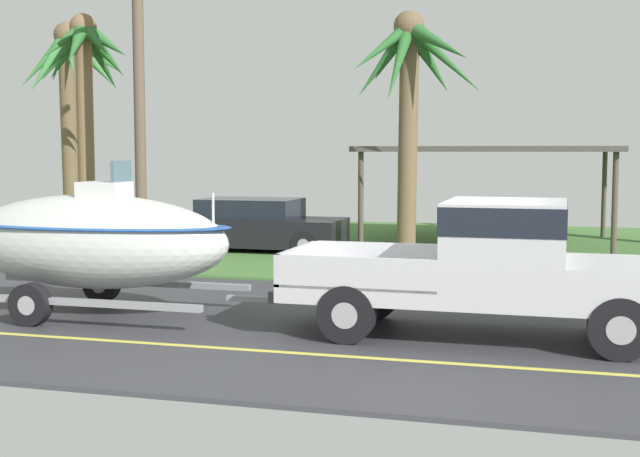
# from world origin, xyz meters

# --- Properties ---
(ground) EXTENTS (36.00, 22.00, 0.11)m
(ground) POSITION_xyz_m (0.00, 8.38, -0.01)
(ground) COLOR #38383D
(pickup_truck_towing) EXTENTS (5.59, 2.05, 1.92)m
(pickup_truck_towing) POSITION_xyz_m (0.79, -0.16, 1.06)
(pickup_truck_towing) COLOR silver
(pickup_truck_towing) RESTS_ON ground
(boat_on_trailer) EXTENTS (5.79, 2.30, 2.46)m
(boat_on_trailer) POSITION_xyz_m (-5.61, -0.16, 1.19)
(boat_on_trailer) COLOR gray
(boat_on_trailer) RESTS_ON ground
(parked_sedan_far) EXTENTS (4.39, 1.95, 1.38)m
(parked_sedan_far) POSITION_xyz_m (-6.02, 8.61, 0.67)
(parked_sedan_far) COLOR black
(parked_sedan_far) RESTS_ON ground
(carport_awning) EXTENTS (6.63, 5.96, 2.73)m
(carport_awning) POSITION_xyz_m (-0.30, 11.79, 2.61)
(carport_awning) COLOR #4C4238
(carport_awning) RESTS_ON ground
(palm_tree_near_left) EXTENTS (3.05, 3.05, 6.08)m
(palm_tree_near_left) POSITION_xyz_m (-11.37, 8.56, 4.37)
(palm_tree_near_left) COLOR brown
(palm_tree_near_left) RESTS_ON ground
(palm_tree_near_right) EXTENTS (2.96, 3.04, 5.85)m
(palm_tree_near_right) POSITION_xyz_m (-9.44, 6.15, 4.43)
(palm_tree_near_right) COLOR brown
(palm_tree_near_right) RESTS_ON ground
(palm_tree_far_left) EXTENTS (2.97, 3.03, 5.72)m
(palm_tree_far_left) POSITION_xyz_m (-1.75, 6.94, 4.16)
(palm_tree_far_left) COLOR brown
(palm_tree_far_left) RESTS_ON ground
(utility_pole) EXTENTS (0.24, 1.80, 7.64)m
(utility_pole) POSITION_xyz_m (-7.18, 4.54, 3.97)
(utility_pole) COLOR brown
(utility_pole) RESTS_ON ground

